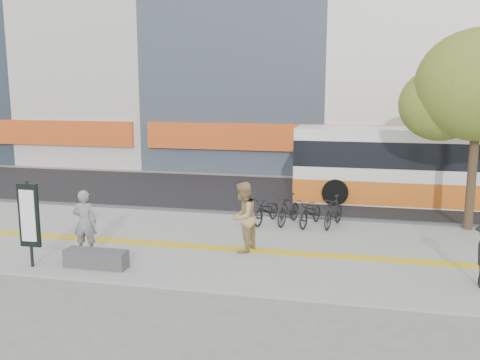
% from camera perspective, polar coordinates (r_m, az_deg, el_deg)
% --- Properties ---
extents(ground, '(120.00, 120.00, 0.00)m').
position_cam_1_polar(ground, '(13.74, -3.39, -9.06)').
color(ground, slate).
rests_on(ground, ground).
extents(sidewalk, '(40.00, 7.00, 0.08)m').
position_cam_1_polar(sidewalk, '(15.10, -1.79, -7.11)').
color(sidewalk, gray).
rests_on(sidewalk, ground).
extents(tactile_strip, '(40.00, 0.45, 0.01)m').
position_cam_1_polar(tactile_strip, '(14.62, -2.29, -7.50)').
color(tactile_strip, yellow).
rests_on(tactile_strip, sidewalk).
extents(street, '(40.00, 8.00, 0.06)m').
position_cam_1_polar(street, '(22.22, 3.10, -1.54)').
color(street, black).
rests_on(street, ground).
extents(curb, '(40.00, 0.25, 0.14)m').
position_cam_1_polar(curb, '(18.37, 0.97, -3.87)').
color(curb, '#3D3D40').
rests_on(curb, ground).
extents(bench, '(1.60, 0.45, 0.45)m').
position_cam_1_polar(bench, '(13.54, -15.60, -8.35)').
color(bench, '#3D3D40').
rests_on(bench, sidewalk).
extents(signboard, '(0.55, 0.10, 2.20)m').
position_cam_1_polar(signboard, '(13.84, -22.26, -3.77)').
color(signboard, black).
rests_on(signboard, sidewalk).
extents(street_tree, '(4.40, 3.80, 6.31)m').
position_cam_1_polar(street_tree, '(17.63, 24.70, 9.22)').
color(street_tree, '#392919').
rests_on(street_tree, sidewalk).
extents(bus, '(10.97, 2.60, 2.92)m').
position_cam_1_polar(bus, '(21.40, 20.98, 1.17)').
color(bus, silver).
rests_on(bus, street).
extents(bicycle_row, '(3.18, 1.82, 1.00)m').
position_cam_1_polar(bicycle_row, '(17.01, 6.48, -3.40)').
color(bicycle_row, black).
rests_on(bicycle_row, sidewalk).
extents(seated_woman, '(0.71, 0.54, 1.76)m').
position_cam_1_polar(seated_woman, '(14.52, -16.76, -4.47)').
color(seated_woman, black).
rests_on(seated_woman, sidewalk).
extents(pedestrian_tan, '(0.93, 1.08, 1.93)m').
position_cam_1_polar(pedestrian_tan, '(14.10, 0.31, -4.10)').
color(pedestrian_tan, '#A78954').
rests_on(pedestrian_tan, sidewalk).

